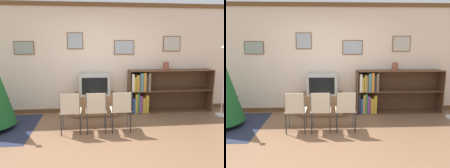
# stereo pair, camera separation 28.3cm
# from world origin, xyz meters

# --- Properties ---
(ground_plane) EXTENTS (24.00, 24.00, 0.00)m
(ground_plane) POSITION_xyz_m (0.00, 0.00, 0.00)
(ground_plane) COLOR brown
(wall_back) EXTENTS (8.54, 0.11, 2.70)m
(wall_back) POSITION_xyz_m (0.00, 2.14, 1.35)
(wall_back) COLOR beige
(wall_back) RESTS_ON ground_plane
(tv_console) EXTENTS (1.01, 0.53, 0.52)m
(tv_console) POSITION_xyz_m (-0.12, 1.81, 0.26)
(tv_console) COLOR brown
(tv_console) RESTS_ON ground_plane
(television) EXTENTS (0.72, 0.52, 0.50)m
(television) POSITION_xyz_m (-0.12, 1.81, 0.77)
(television) COLOR #9E9E99
(television) RESTS_ON tv_console
(folding_chair_left) EXTENTS (0.40, 0.40, 0.82)m
(folding_chair_left) POSITION_xyz_m (-0.62, 0.73, 0.47)
(folding_chair_left) COLOR beige
(folding_chair_left) RESTS_ON ground_plane
(folding_chair_center) EXTENTS (0.40, 0.40, 0.82)m
(folding_chair_center) POSITION_xyz_m (-0.12, 0.73, 0.47)
(folding_chair_center) COLOR beige
(folding_chair_center) RESTS_ON ground_plane
(folding_chair_right) EXTENTS (0.40, 0.40, 0.82)m
(folding_chair_right) POSITION_xyz_m (0.37, 0.73, 0.47)
(folding_chair_right) COLOR beige
(folding_chair_right) RESTS_ON ground_plane
(bookshelf) EXTENTS (2.15, 0.36, 1.08)m
(bookshelf) POSITION_xyz_m (1.40, 1.90, 0.54)
(bookshelf) COLOR brown
(bookshelf) RESTS_ON ground_plane
(vase) EXTENTS (0.15, 0.15, 0.20)m
(vase) POSITION_xyz_m (1.66, 1.88, 1.18)
(vase) COLOR brown
(vase) RESTS_ON bookshelf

